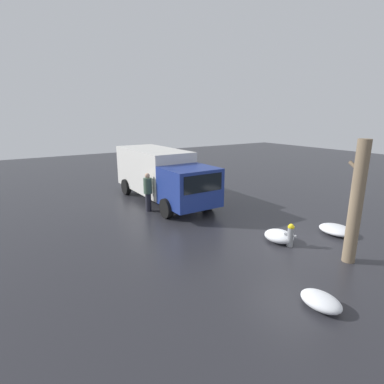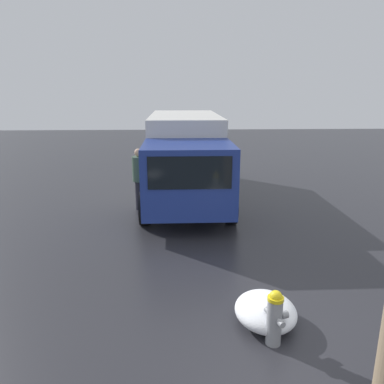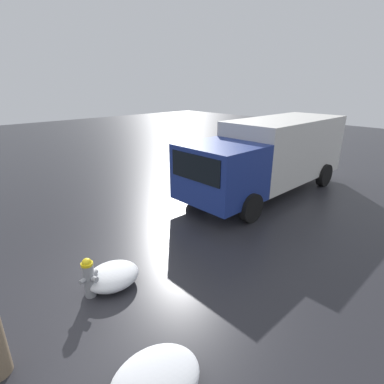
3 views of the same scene
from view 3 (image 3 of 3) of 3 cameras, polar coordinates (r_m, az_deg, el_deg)
The scene contains 6 objects.
ground_plane at distance 6.59m, azimuth -18.64°, elevation -18.13°, with size 60.00×60.00×0.00m, color #28282D.
fire_hydrant at distance 6.34m, azimuth -19.06°, elevation -15.04°, with size 0.43×0.33×0.84m.
delivery_truck at distance 11.59m, azimuth 14.77°, elevation 7.09°, with size 7.49×2.61×2.70m.
pedestrian at distance 11.48m, azimuth 4.90°, elevation 5.12°, with size 0.41×0.41×1.86m.
snow_pile_by_hydrant at distance 6.63m, azimuth -14.88°, elevation -15.19°, with size 1.11×0.95×0.42m.
snow_pile_by_tree at distance 4.82m, azimuth -6.95°, elevation -32.00°, with size 1.32×1.06×0.34m.
Camera 3 is at (-1.87, -4.93, 3.97)m, focal length 28.00 mm.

